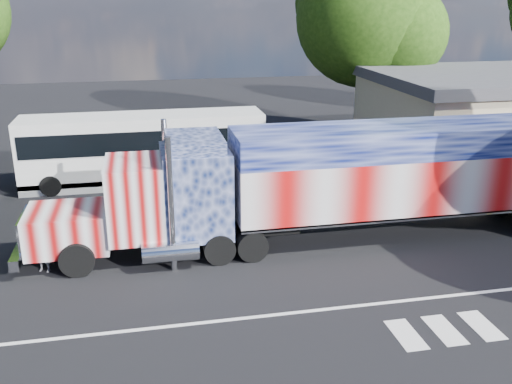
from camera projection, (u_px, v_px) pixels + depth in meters
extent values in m
plane|color=black|center=(273.00, 269.00, 20.25)|extent=(100.00, 100.00, 0.00)
cube|color=silver|center=(295.00, 313.00, 17.47)|extent=(30.00, 0.15, 0.01)
cube|color=silver|center=(406.00, 335.00, 16.34)|extent=(0.70, 1.60, 0.01)
cube|color=silver|center=(444.00, 330.00, 16.57)|extent=(0.70, 1.60, 0.01)
cube|color=silver|center=(482.00, 325.00, 16.79)|extent=(0.70, 1.60, 0.01)
cube|color=black|center=(168.00, 234.00, 21.28)|extent=(9.89, 1.10, 0.33)
cube|color=tan|center=(69.00, 228.00, 20.43)|extent=(2.86, 2.42, 1.43)
cube|color=silver|center=(25.00, 231.00, 20.15)|extent=(0.13, 2.09, 1.28)
cube|color=silver|center=(21.00, 250.00, 20.34)|extent=(0.33, 2.75, 0.40)
cube|color=tan|center=(135.00, 198.00, 20.57)|extent=(1.98, 2.75, 2.75)
cube|color=black|center=(108.00, 186.00, 20.23)|extent=(0.07, 2.31, 0.99)
cube|color=#4A5683|center=(196.00, 191.00, 20.95)|extent=(2.42, 2.75, 3.19)
cube|color=#4A5683|center=(194.00, 143.00, 20.36)|extent=(1.98, 2.64, 0.55)
cylinder|color=silver|center=(167.00, 181.00, 22.11)|extent=(0.22, 0.22, 4.84)
cylinder|color=silver|center=(171.00, 206.00, 19.42)|extent=(0.22, 0.22, 4.84)
cylinder|color=silver|center=(166.00, 222.00, 22.62)|extent=(1.98, 0.73, 0.73)
cylinder|color=silver|center=(171.00, 252.00, 19.97)|extent=(1.98, 0.73, 0.73)
cylinder|color=black|center=(77.00, 260.00, 19.61)|extent=(1.21, 0.38, 1.21)
cylinder|color=black|center=(83.00, 233.00, 21.85)|extent=(1.21, 0.38, 1.21)
cylinder|color=black|center=(219.00, 248.00, 20.61)|extent=(1.14, 0.60, 1.14)
cylinder|color=black|center=(211.00, 224.00, 22.75)|extent=(1.14, 0.60, 1.14)
cylinder|color=black|center=(252.00, 245.00, 20.84)|extent=(1.14, 0.60, 1.14)
cylinder|color=black|center=(241.00, 222.00, 22.98)|extent=(1.14, 0.60, 1.14)
cube|color=black|center=(414.00, 209.00, 23.07)|extent=(14.29, 1.21, 0.33)
cube|color=#D57474|center=(417.00, 179.00, 22.66)|extent=(14.73, 2.86, 2.20)
cube|color=#414D8F|center=(421.00, 139.00, 22.12)|extent=(14.73, 2.86, 1.10)
cube|color=silver|center=(414.00, 205.00, 23.01)|extent=(14.73, 2.86, 0.13)
cylinder|color=black|center=(500.00, 202.00, 25.19)|extent=(1.14, 0.60, 1.14)
cube|color=silver|center=(144.00, 149.00, 29.19)|extent=(12.17, 2.64, 3.55)
cube|color=black|center=(143.00, 137.00, 28.98)|extent=(11.77, 2.70, 1.12)
cube|color=black|center=(146.00, 174.00, 29.62)|extent=(12.17, 2.64, 0.25)
cube|color=black|center=(18.00, 152.00, 27.99)|extent=(0.06, 2.33, 1.42)
cylinder|color=black|center=(51.00, 186.00, 27.56)|extent=(1.01, 0.30, 1.01)
cylinder|color=black|center=(57.00, 171.00, 29.91)|extent=(1.01, 0.30, 1.01)
cylinder|color=black|center=(207.00, 176.00, 29.00)|extent=(1.01, 0.30, 1.01)
cylinder|color=black|center=(201.00, 163.00, 31.35)|extent=(1.01, 0.30, 1.01)
cylinder|color=black|center=(225.00, 175.00, 29.18)|extent=(1.01, 0.30, 1.01)
cylinder|color=black|center=(218.00, 162.00, 31.53)|extent=(1.01, 0.30, 1.01)
cube|color=#1E5926|center=(489.00, 146.00, 27.27)|extent=(1.60, 0.08, 1.20)
imported|color=slate|center=(42.00, 250.00, 19.87)|extent=(0.70, 0.57, 1.64)
cylinder|color=black|center=(361.00, 91.00, 38.57)|extent=(0.70, 0.70, 6.29)
sphere|color=#2C5113|center=(365.00, 18.00, 37.03)|extent=(8.94, 8.94, 8.94)
sphere|color=#2C5113|center=(398.00, 33.00, 36.42)|extent=(6.26, 6.26, 6.26)
sphere|color=#2C5113|center=(339.00, 3.00, 37.73)|extent=(5.81, 5.81, 5.81)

